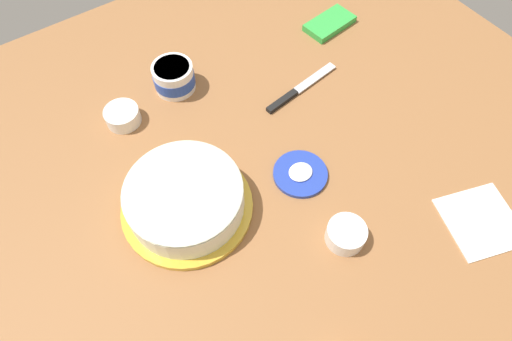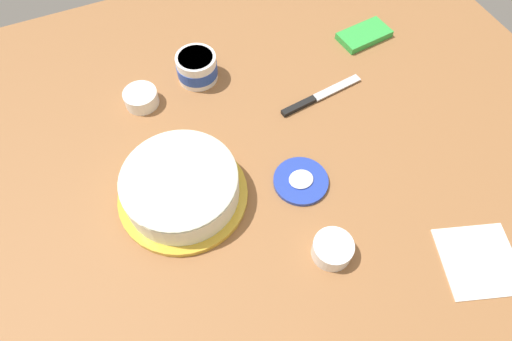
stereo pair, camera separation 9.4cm
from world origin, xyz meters
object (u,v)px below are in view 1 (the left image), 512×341
at_px(candy_box_upper, 330,23).
at_px(paper_napkin, 481,221).
at_px(frosted_cake, 185,199).
at_px(frosting_tub_lid, 299,174).
at_px(sprinkle_bowl_yellow, 346,234).
at_px(frosting_tub, 174,77).
at_px(sprinkle_bowl_green, 122,116).
at_px(spreading_knife, 296,91).

relative_size(candy_box_upper, paper_napkin, 0.96).
xyz_separation_m(frosted_cake, frosting_tub_lid, (0.25, -0.07, -0.04)).
relative_size(frosted_cake, sprinkle_bowl_yellow, 3.46).
distance_m(frosted_cake, frosting_tub, 0.36).
bearing_deg(sprinkle_bowl_yellow, sprinkle_bowl_green, 113.92).
bearing_deg(sprinkle_bowl_yellow, spreading_knife, 66.86).
relative_size(frosting_tub, spreading_knife, 0.44).
relative_size(frosted_cake, candy_box_upper, 1.95).
xyz_separation_m(frosting_tub, candy_box_upper, (0.48, -0.04, -0.03)).
bearing_deg(sprinkle_bowl_yellow, candy_box_upper, 52.99).
xyz_separation_m(frosting_tub_lid, spreading_knife, (0.14, 0.20, -0.00)).
distance_m(frosted_cake, paper_napkin, 0.62).
height_order(frosted_cake, paper_napkin, frosted_cake).
relative_size(sprinkle_bowl_green, paper_napkin, 0.56).
bearing_deg(candy_box_upper, paper_napkin, -108.21).
distance_m(frosted_cake, spreading_knife, 0.41).
xyz_separation_m(frosted_cake, paper_napkin, (0.49, -0.38, -0.04)).
bearing_deg(candy_box_upper, frosting_tub_lid, -144.22).
distance_m(frosting_tub, sprinkle_bowl_green, 0.16).
height_order(spreading_knife, candy_box_upper, candy_box_upper).
relative_size(frosting_tub_lid, candy_box_upper, 0.85).
bearing_deg(candy_box_upper, sprinkle_bowl_yellow, -133.92).
bearing_deg(frosted_cake, candy_box_upper, 24.06).
height_order(frosting_tub, spreading_knife, frosting_tub).
bearing_deg(sprinkle_bowl_green, frosted_cake, -88.35).
xyz_separation_m(frosted_cake, frosting_tub, (0.15, 0.32, -0.01)).
distance_m(sprinkle_bowl_yellow, candy_box_upper, 0.66).
relative_size(frosting_tub, sprinkle_bowl_yellow, 1.28).
bearing_deg(frosting_tub_lid, frosting_tub, 103.85).
bearing_deg(frosted_cake, paper_napkin, -37.47).
distance_m(frosting_tub, frosting_tub_lid, 0.41).
xyz_separation_m(spreading_knife, sprinkle_bowl_green, (-0.40, 0.17, 0.01)).
bearing_deg(sprinkle_bowl_yellow, frosted_cake, 133.40).
bearing_deg(frosting_tub, paper_napkin, -63.82).
bearing_deg(spreading_knife, paper_napkin, -78.58).
bearing_deg(frosting_tub, sprinkle_bowl_green, -170.41).
bearing_deg(frosting_tub_lid, paper_napkin, -51.21).
height_order(frosted_cake, candy_box_upper, frosted_cake).
bearing_deg(sprinkle_bowl_green, frosting_tub, 9.59).
height_order(sprinkle_bowl_green, paper_napkin, sprinkle_bowl_green).
bearing_deg(frosting_tub, candy_box_upper, -5.17).
xyz_separation_m(spreading_knife, candy_box_upper, (0.23, 0.15, 0.00)).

